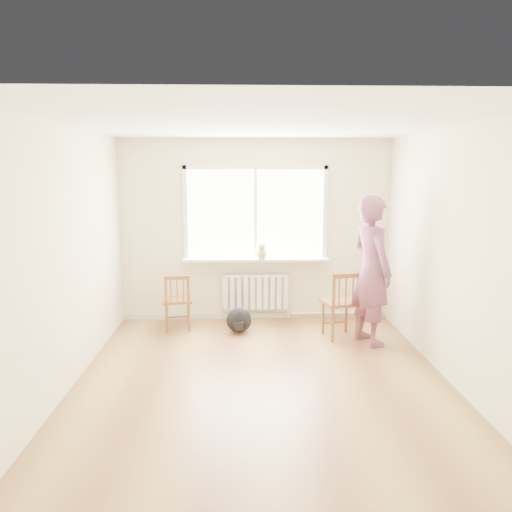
{
  "coord_description": "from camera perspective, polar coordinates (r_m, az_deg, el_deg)",
  "views": [
    {
      "loc": [
        -0.23,
        -5.14,
        2.23
      ],
      "look_at": [
        -0.03,
        1.2,
        1.14
      ],
      "focal_mm": 35.0,
      "sensor_mm": 36.0,
      "label": 1
    }
  ],
  "objects": [
    {
      "name": "person",
      "position": [
        6.58,
        13.09,
        -1.64
      ],
      "size": [
        0.65,
        0.81,
        1.93
      ],
      "primitive_type": "imported",
      "rotation": [
        0.0,
        0.0,
        1.88
      ],
      "color": "#C6426A",
      "rests_on": "floor"
    },
    {
      "name": "chair_right",
      "position": [
        6.79,
        9.77,
        -5.52
      ],
      "size": [
        0.53,
        0.52,
        0.92
      ],
      "rotation": [
        0.0,
        0.0,
        3.35
      ],
      "color": "brown",
      "rests_on": "floor"
    },
    {
      "name": "window",
      "position": [
        7.39,
        -0.06,
        5.31
      ],
      "size": [
        2.12,
        0.05,
        1.42
      ],
      "color": "white",
      "rests_on": "back_wall"
    },
    {
      "name": "radiator",
      "position": [
        7.52,
        -0.04,
        -4.07
      ],
      "size": [
        1.0,
        0.12,
        0.55
      ],
      "color": "white",
      "rests_on": "back_wall"
    },
    {
      "name": "chair_left",
      "position": [
        7.11,
        -8.97,
        -5.23
      ],
      "size": [
        0.45,
        0.43,
        0.81
      ],
      "rotation": [
        0.0,
        0.0,
        3.28
      ],
      "color": "brown",
      "rests_on": "floor"
    },
    {
      "name": "ceiling",
      "position": [
        5.16,
        0.75,
        14.93
      ],
      "size": [
        4.5,
        4.5,
        0.0
      ],
      "primitive_type": "plane",
      "rotation": [
        3.14,
        0.0,
        0.0
      ],
      "color": "white",
      "rests_on": "back_wall"
    },
    {
      "name": "back_wall",
      "position": [
        7.44,
        -0.07,
        2.93
      ],
      "size": [
        4.0,
        0.01,
        2.7
      ],
      "primitive_type": "cube",
      "color": "beige",
      "rests_on": "ground"
    },
    {
      "name": "backpack",
      "position": [
        7.01,
        -1.97,
        -7.34
      ],
      "size": [
        0.37,
        0.29,
        0.35
      ],
      "primitive_type": "ellipsoid",
      "rotation": [
        0.0,
        0.0,
        0.09
      ],
      "color": "black",
      "rests_on": "floor"
    },
    {
      "name": "heating_pipe",
      "position": [
        7.78,
        9.25,
        -6.46
      ],
      "size": [
        1.4,
        0.04,
        0.04
      ],
      "primitive_type": "cylinder",
      "rotation": [
        0.0,
        1.57,
        0.0
      ],
      "color": "silver",
      "rests_on": "back_wall"
    },
    {
      "name": "cat",
      "position": [
        7.29,
        0.63,
        0.51
      ],
      "size": [
        0.19,
        0.42,
        0.28
      ],
      "rotation": [
        0.0,
        0.0,
        -0.01
      ],
      "color": "beige",
      "rests_on": "windowsill"
    },
    {
      "name": "windowsill",
      "position": [
        7.4,
        -0.04,
        -0.41
      ],
      "size": [
        2.15,
        0.22,
        0.04
      ],
      "primitive_type": "cube",
      "color": "white",
      "rests_on": "back_wall"
    },
    {
      "name": "floor",
      "position": [
        5.6,
        0.69,
        -13.73
      ],
      "size": [
        4.5,
        4.5,
        0.0
      ],
      "primitive_type": "plane",
      "color": "olive",
      "rests_on": "ground"
    },
    {
      "name": "baseboard",
      "position": [
        7.69,
        -0.06,
        -6.82
      ],
      "size": [
        4.0,
        0.03,
        0.08
      ],
      "primitive_type": "cube",
      "color": "beige",
      "rests_on": "ground"
    }
  ]
}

